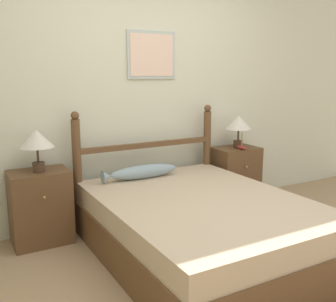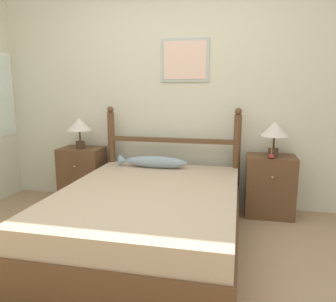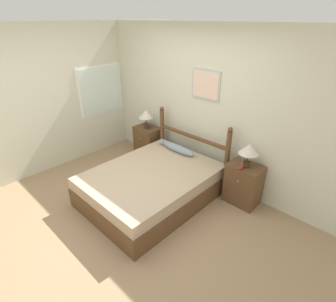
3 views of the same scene
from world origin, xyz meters
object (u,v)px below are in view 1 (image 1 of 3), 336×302
at_px(table_lamp_left, 37,140).
at_px(table_lamp_right, 239,124).
at_px(bed, 201,227).
at_px(nightstand_right, 235,176).
at_px(nightstand_left, 41,207).
at_px(model_boat, 242,147).
at_px(fish_pillow, 142,172).

height_order(table_lamp_left, table_lamp_right, same).
distance_m(bed, nightstand_right, 1.41).
height_order(nightstand_right, table_lamp_left, table_lamp_left).
bearing_deg(nightstand_right, nightstand_left, 180.00).
distance_m(bed, model_boat, 1.39).
bearing_deg(fish_pillow, bed, -78.06).
xyz_separation_m(bed, fish_pillow, (-0.16, 0.77, 0.31)).
xyz_separation_m(nightstand_left, table_lamp_right, (2.17, -0.01, 0.60)).
bearing_deg(model_boat, bed, -143.46).
height_order(table_lamp_left, model_boat, table_lamp_left).
bearing_deg(table_lamp_left, fish_pillow, -6.90).
bearing_deg(model_boat, fish_pillow, -179.03).
bearing_deg(nightstand_left, table_lamp_right, -0.39).
distance_m(bed, table_lamp_left, 1.55).
bearing_deg(nightstand_left, bed, -39.87).
height_order(bed, table_lamp_right, table_lamp_right).
bearing_deg(table_lamp_right, table_lamp_left, -179.79).
height_order(table_lamp_right, model_boat, table_lamp_right).
bearing_deg(bed, table_lamp_left, 140.81).
bearing_deg(nightstand_left, model_boat, -3.01).
bearing_deg(table_lamp_right, nightstand_left, 179.61).
bearing_deg(table_lamp_left, nightstand_left, 93.38).
relative_size(nightstand_left, table_lamp_left, 1.80).
distance_m(nightstand_right, table_lamp_right, 0.60).
distance_m(nightstand_left, table_lamp_left, 0.60).
bearing_deg(fish_pillow, table_lamp_left, 173.10).
relative_size(nightstand_left, model_boat, 3.47).
distance_m(bed, nightstand_left, 1.41).
distance_m(nightstand_left, model_boat, 2.18).
relative_size(bed, model_boat, 10.66).
distance_m(table_lamp_left, table_lamp_right, 2.17).
bearing_deg(fish_pillow, nightstand_left, 171.72).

